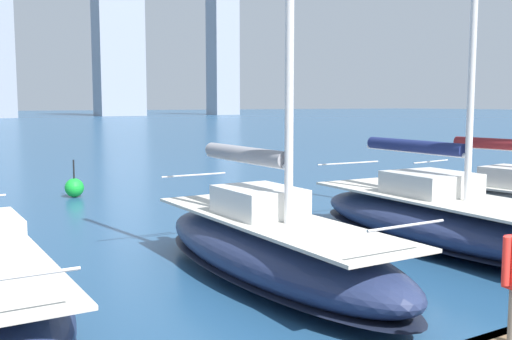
% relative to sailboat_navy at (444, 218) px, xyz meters
% --- Properties ---
extents(sailboat_navy, '(3.43, 8.78, 11.76)m').
position_rel_sailboat_navy_xyz_m(sailboat_navy, '(0.00, 0.00, 0.00)').
color(sailboat_navy, navy).
rests_on(sailboat_navy, ground).
extents(sailboat_grey, '(2.32, 7.79, 9.99)m').
position_rel_sailboat_navy_xyz_m(sailboat_grey, '(5.27, 0.31, 0.03)').
color(sailboat_grey, navy).
rests_on(sailboat_grey, ground).
extents(channel_buoy, '(0.70, 0.70, 1.40)m').
position_rel_sailboat_navy_xyz_m(channel_buoy, '(5.73, -12.42, -0.33)').
color(channel_buoy, green).
rests_on(channel_buoy, ground).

